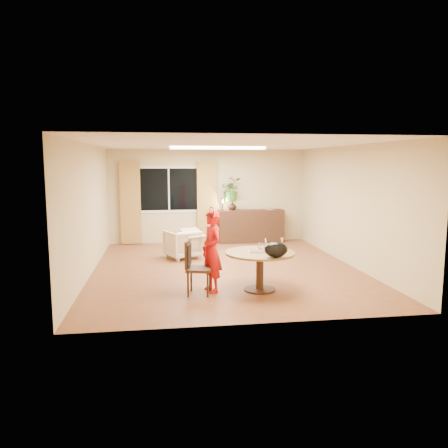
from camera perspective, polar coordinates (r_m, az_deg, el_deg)
name	(u,v)px	position (r m, az deg, el deg)	size (l,w,h in m)	color
floor	(225,268)	(9.31, 0.18, -5.83)	(6.50, 6.50, 0.00)	brown
ceiling	(225,144)	(9.05, 0.19, 10.37)	(6.50, 6.50, 0.00)	white
wall_back	(208,196)	(12.30, -2.06, 3.66)	(5.50, 5.50, 0.00)	#CBB784
wall_left	(89,210)	(9.10, -17.21, 1.81)	(6.50, 6.50, 0.00)	#CBB784
wall_right	(350,206)	(9.88, 16.18, 2.30)	(6.50, 6.50, 0.00)	#CBB784
window	(169,189)	(12.20, -7.21, 4.51)	(1.70, 0.03, 1.30)	white
curtain_left	(130,203)	(12.18, -12.13, 2.71)	(0.55, 0.08, 2.25)	olive
curtain_right	(207,202)	(12.22, -2.24, 2.90)	(0.55, 0.08, 2.25)	olive
ceiling_panel	(218,148)	(10.24, -0.82, 9.89)	(2.20, 0.35, 0.05)	white
dining_table	(260,260)	(7.65, 4.72, -4.73)	(1.21, 1.21, 0.69)	brown
dining_chair	(199,267)	(7.43, -3.27, -5.69)	(0.45, 0.41, 0.93)	#311B10
child	(212,251)	(7.54, -1.61, -3.58)	(0.34, 0.52, 1.42)	red
laptop	(258,246)	(7.59, 4.48, -2.82)	(0.34, 0.23, 0.23)	#B7B7BC
tumbler	(261,246)	(7.88, 4.81, -2.85)	(0.08, 0.08, 0.11)	white
wine_glass	(282,243)	(7.94, 7.59, -2.50)	(0.07, 0.07, 0.20)	white
pot_lid	(269,247)	(7.97, 5.95, -3.04)	(0.20, 0.20, 0.03)	white
handbag	(276,250)	(7.17, 6.82, -3.36)	(0.39, 0.23, 0.26)	black
armchair	(183,244)	(10.32, -5.43, -2.60)	(0.72, 0.74, 0.67)	beige
throw	(193,230)	(10.19, -4.14, -0.72)	(0.45, 0.55, 0.03)	beige
sideboard	(251,226)	(12.34, 3.54, -0.26)	(1.83, 0.45, 0.92)	#311B10
vase	(232,206)	(12.18, 1.09, 2.40)	(0.24, 0.24, 0.25)	black
bouquet	(232,189)	(12.14, 1.01, 4.53)	(0.59, 0.51, 0.66)	#296F2D
book_stack	(269,208)	(12.40, 5.93, 2.06)	(0.19, 0.14, 0.08)	#886345
desk_lamp	(223,204)	(12.08, -0.17, 2.61)	(0.15, 0.15, 0.35)	black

